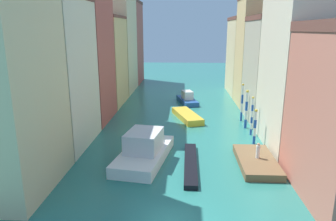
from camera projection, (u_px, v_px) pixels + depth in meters
name	position (u px, v px, depth m)	size (l,w,h in m)	color
ground_plane	(179.00, 119.00, 43.94)	(154.00, 154.00, 0.00)	#28756B
building_left_1	(52.00, 72.00, 32.44)	(7.28, 9.81, 15.92)	beige
building_left_2	(81.00, 51.00, 41.35)	(7.28, 9.13, 19.00)	#B25147
building_left_3	(101.00, 61.00, 51.43)	(7.28, 10.09, 14.43)	#DBB77A
building_left_4	(115.00, 39.00, 61.42)	(7.28, 11.56, 20.83)	beige
building_left_5	(125.00, 43.00, 72.29)	(7.28, 10.36, 18.53)	#B25147
building_right_1	(307.00, 58.00, 31.48)	(7.28, 10.63, 18.95)	beige
building_right_2	(276.00, 69.00, 42.07)	(7.28, 10.06, 14.03)	#BCB299
building_right_3	(261.00, 52.00, 50.48)	(7.28, 8.10, 17.24)	#DBB77A
building_right_4	(248.00, 56.00, 60.30)	(7.28, 11.52, 14.57)	beige
waterfront_dock	(256.00, 161.00, 29.02)	(3.35, 7.08, 0.67)	brown
person_on_dock	(258.00, 151.00, 28.78)	(0.36, 0.36, 1.48)	white
mooring_pole_0	(255.00, 126.00, 33.89)	(0.32, 0.32, 3.98)	#1E479E
mooring_pole_1	(252.00, 116.00, 36.73)	(0.28, 0.28, 4.71)	#1E479E
mooring_pole_2	(246.00, 109.00, 39.29)	(0.36, 0.36, 4.97)	#1E479E
mooring_pole_3	(242.00, 102.00, 42.40)	(0.30, 0.30, 5.21)	#1E479E
vaporetto_white	(144.00, 150.00, 29.85)	(5.37, 9.65, 2.94)	white
gondola_black	(191.00, 164.00, 28.84)	(1.25, 9.29, 0.43)	black
motorboat_0	(187.00, 116.00, 43.97)	(4.58, 8.02, 0.83)	gold
motorboat_1	(187.00, 99.00, 53.30)	(3.88, 6.93, 2.09)	#234C93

